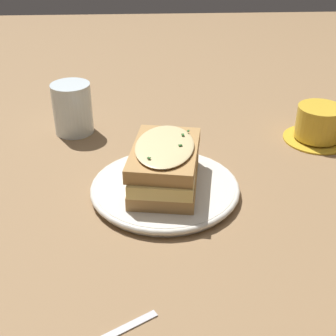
{
  "coord_description": "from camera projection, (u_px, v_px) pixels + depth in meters",
  "views": [
    {
      "loc": [
        0.03,
        0.62,
        0.4
      ],
      "look_at": [
        -0.0,
        0.02,
        0.05
      ],
      "focal_mm": 50.0,
      "sensor_mm": 36.0,
      "label": 1
    }
  ],
  "objects": [
    {
      "name": "dinner_plate",
      "position": [
        168.0,
        188.0,
        0.72
      ],
      "size": [
        0.23,
        0.23,
        0.02
      ],
      "color": "silver",
      "rests_on": "ground_plane"
    },
    {
      "name": "teacup_with_saucer",
      "position": [
        319.0,
        125.0,
        0.86
      ],
      "size": [
        0.12,
        0.12,
        0.07
      ],
      "rotation": [
        0.0,
        0.0,
        2.36
      ],
      "color": "gold",
      "rests_on": "ground_plane"
    },
    {
      "name": "ground_plane",
      "position": [
        164.0,
        185.0,
        0.74
      ],
      "size": [
        2.4,
        2.4,
        0.0
      ],
      "primitive_type": "plane",
      "color": "olive"
    },
    {
      "name": "water_glass",
      "position": [
        73.0,
        108.0,
        0.88
      ],
      "size": [
        0.07,
        0.07,
        0.1
      ],
      "primitive_type": "cylinder",
      "color": "silver",
      "rests_on": "ground_plane"
    },
    {
      "name": "sandwich",
      "position": [
        168.0,
        165.0,
        0.7
      ],
      "size": [
        0.12,
        0.17,
        0.07
      ],
      "rotation": [
        0.0,
        0.0,
        1.42
      ],
      "color": "#B2844C",
      "rests_on": "dinner_plate"
    }
  ]
}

